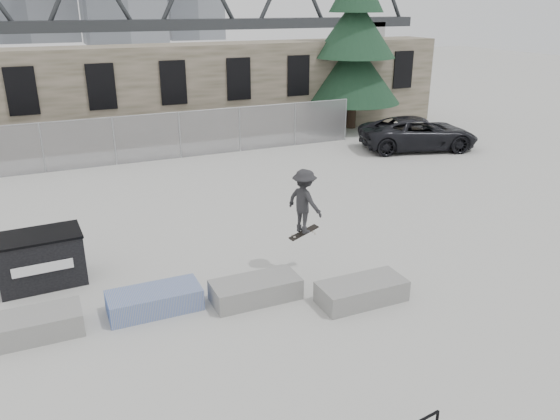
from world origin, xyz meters
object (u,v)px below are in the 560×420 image
(planter_center_left, at_px, (154,299))
(skateboarder, at_px, (304,201))
(planter_center_right, at_px, (256,289))
(dumpster, at_px, (41,259))
(planter_offset, at_px, (362,291))
(spruce_tree, at_px, (355,40))
(planter_far_left, at_px, (30,325))
(suv, at_px, (418,133))

(planter_center_left, height_order, skateboarder, skateboarder)
(planter_center_right, relative_size, dumpster, 1.01)
(planter_offset, xyz_separation_m, spruce_tree, (9.31, 16.02, 4.30))
(planter_center_right, relative_size, spruce_tree, 0.17)
(planter_center_right, bearing_deg, skateboarder, 28.40)
(planter_center_left, xyz_separation_m, planter_center_right, (2.20, -0.45, 0.00))
(planter_center_left, distance_m, dumpster, 3.21)
(planter_far_left, xyz_separation_m, spruce_tree, (16.17, 14.52, 4.30))
(planter_center_right, height_order, planter_offset, same)
(dumpster, bearing_deg, suv, 20.56)
(planter_far_left, bearing_deg, skateboarder, 3.95)
(spruce_tree, bearing_deg, planter_offset, -120.15)
(dumpster, bearing_deg, spruce_tree, 35.03)
(planter_offset, bearing_deg, planter_center_left, 160.98)
(planter_far_left, distance_m, suv, 19.01)
(planter_far_left, height_order, suv, suv)
(planter_far_left, height_order, planter_offset, same)
(planter_far_left, relative_size, planter_center_right, 1.00)
(planter_far_left, relative_size, skateboarder, 1.15)
(skateboarder, bearing_deg, suv, -70.16)
(planter_far_left, xyz_separation_m, planter_center_right, (4.70, -0.45, 0.00))
(planter_center_left, height_order, planter_center_right, same)
(dumpster, distance_m, spruce_tree, 20.38)
(planter_far_left, xyz_separation_m, planter_center_left, (2.50, 0.00, 0.00))
(planter_far_left, bearing_deg, spruce_tree, 41.93)
(spruce_tree, bearing_deg, planter_center_left, -133.27)
(planter_center_right, bearing_deg, planter_offset, -25.90)
(dumpster, bearing_deg, planter_center_right, -34.97)
(planter_far_left, height_order, planter_center_right, same)
(planter_far_left, bearing_deg, planter_offset, -12.35)
(planter_center_left, relative_size, suv, 0.37)
(planter_center_right, xyz_separation_m, planter_offset, (2.16, -1.05, 0.00))
(skateboarder, bearing_deg, planter_offset, 173.87)
(planter_center_right, xyz_separation_m, suv, (11.89, 9.72, 0.48))
(planter_center_right, bearing_deg, suv, 39.27)
(planter_center_left, xyz_separation_m, skateboarder, (3.85, 0.44, 1.58))
(planter_center_left, bearing_deg, planter_offset, -19.02)
(planter_center_right, relative_size, suv, 0.37)
(planter_offset, distance_m, skateboarder, 2.55)
(dumpster, xyz_separation_m, suv, (16.27, 6.94, 0.10))
(dumpster, bearing_deg, planter_center_left, -49.45)
(dumpster, height_order, spruce_tree, spruce_tree)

